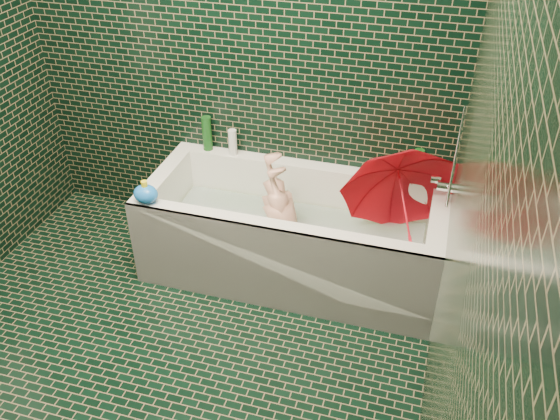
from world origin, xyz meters
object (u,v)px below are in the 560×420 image
(umbrella, at_px, (404,206))
(rubber_duck, at_px, (403,174))
(child, at_px, (287,228))
(bath_toy, at_px, (146,194))
(bathtub, at_px, (292,242))

(umbrella, distance_m, rubber_duck, 0.29)
(child, bearing_deg, rubber_duck, 98.45)
(bath_toy, bearing_deg, bathtub, 11.06)
(bathtub, distance_m, bath_toy, 0.89)
(bathtub, height_order, bath_toy, bath_toy)
(child, xyz_separation_m, bath_toy, (-0.71, -0.30, 0.30))
(bathtub, height_order, rubber_duck, rubber_duck)
(bathtub, xyz_separation_m, bath_toy, (-0.74, -0.31, 0.40))
(bathtub, xyz_separation_m, child, (-0.03, -0.01, 0.10))
(umbrella, height_order, rubber_duck, umbrella)
(bath_toy, bearing_deg, umbrella, 2.37)
(bathtub, distance_m, rubber_duck, 0.75)
(rubber_duck, height_order, bath_toy, bath_toy)
(child, height_order, bath_toy, bath_toy)
(umbrella, xyz_separation_m, rubber_duck, (-0.04, 0.29, 0.03))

